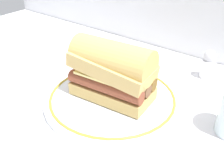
{
  "coord_description": "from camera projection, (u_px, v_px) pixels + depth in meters",
  "views": [
    {
      "loc": [
        0.28,
        -0.39,
        0.34
      ],
      "look_at": [
        -0.01,
        -0.0,
        0.04
      ],
      "focal_mm": 43.1,
      "sensor_mm": 36.0,
      "label": 1
    }
  ],
  "objects": [
    {
      "name": "sausage_sandwich",
      "position": [
        112.0,
        70.0,
        0.55
      ],
      "size": [
        0.18,
        0.1,
        0.13
      ],
      "rotation": [
        0.0,
        0.0,
        0.09
      ],
      "color": "tan",
      "rests_on": "plate"
    },
    {
      "name": "salt_shaker",
      "position": [
        208.0,
        65.0,
        0.66
      ],
      "size": [
        0.03,
        0.03,
        0.07
      ],
      "color": "white",
      "rests_on": "ground_plane"
    },
    {
      "name": "ground_plane",
      "position": [
        117.0,
        103.0,
        0.59
      ],
      "size": [
        1.5,
        1.5,
        0.0
      ],
      "primitive_type": "plane",
      "color": "silver"
    },
    {
      "name": "plate",
      "position": [
        112.0,
        98.0,
        0.59
      ],
      "size": [
        0.3,
        0.3,
        0.01
      ],
      "color": "white",
      "rests_on": "ground_plane"
    }
  ]
}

